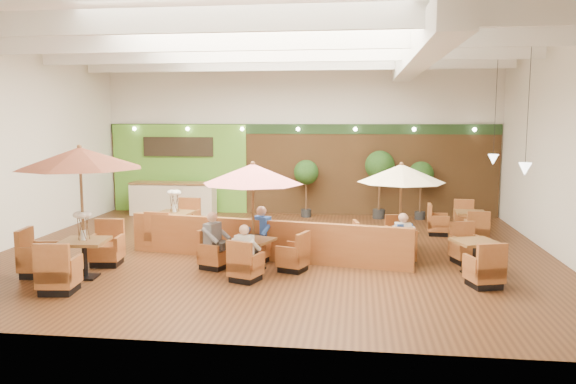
% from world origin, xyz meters
% --- Properties ---
extents(room, '(14.04, 14.00, 5.52)m').
position_xyz_m(room, '(0.25, 1.22, 3.63)').
color(room, '#381E0F').
rests_on(room, ground).
extents(service_counter, '(3.00, 0.75, 1.18)m').
position_xyz_m(service_counter, '(-4.40, 5.10, 0.58)').
color(service_counter, beige).
rests_on(service_counter, ground).
extents(booth_divider, '(7.05, 1.44, 0.99)m').
position_xyz_m(booth_divider, '(-0.11, -0.85, 0.49)').
color(booth_divider, brown).
rests_on(booth_divider, ground).
extents(table_0, '(2.77, 2.87, 2.88)m').
position_xyz_m(table_0, '(-3.76, -2.85, 2.04)').
color(table_0, brown).
rests_on(table_0, ground).
extents(table_1, '(2.56, 2.56, 2.48)m').
position_xyz_m(table_1, '(-0.21, -1.76, 1.70)').
color(table_1, brown).
rests_on(table_1, ground).
extents(table_2, '(2.27, 2.37, 2.36)m').
position_xyz_m(table_2, '(3.12, 0.02, 1.71)').
color(table_2, brown).
rests_on(table_2, ground).
extents(table_3, '(1.01, 2.82, 1.60)m').
position_xyz_m(table_3, '(-2.96, 0.97, 0.50)').
color(table_3, brown).
rests_on(table_3, ground).
extents(table_4, '(1.08, 2.71, 0.96)m').
position_xyz_m(table_4, '(4.70, -1.51, 0.37)').
color(table_4, brown).
rests_on(table_4, ground).
extents(table_5, '(1.67, 2.47, 0.92)m').
position_xyz_m(table_5, '(5.13, 2.69, 0.34)').
color(table_5, brown).
rests_on(table_5, ground).
extents(topiary_0, '(0.86, 0.86, 2.00)m').
position_xyz_m(topiary_0, '(0.33, 5.30, 1.49)').
color(topiary_0, black).
rests_on(topiary_0, ground).
extents(topiary_1, '(1.01, 1.01, 2.34)m').
position_xyz_m(topiary_1, '(2.85, 5.30, 1.74)').
color(topiary_1, black).
rests_on(topiary_1, ground).
extents(topiary_2, '(0.85, 0.85, 1.98)m').
position_xyz_m(topiary_2, '(4.23, 5.30, 1.48)').
color(topiary_2, black).
rests_on(topiary_2, ground).
extents(diner_0, '(0.41, 0.37, 0.76)m').
position_xyz_m(diner_0, '(-0.21, -2.66, 0.74)').
color(diner_0, silver).
rests_on(diner_0, ground).
extents(diner_1, '(0.48, 0.46, 0.86)m').
position_xyz_m(diner_1, '(-0.21, -0.85, 0.78)').
color(diner_1, blue).
rests_on(diner_1, ground).
extents(diner_2, '(0.43, 0.47, 0.85)m').
position_xyz_m(diner_2, '(-1.11, -1.76, 0.78)').
color(diner_2, slate).
rests_on(diner_2, ground).
extents(diner_3, '(0.41, 0.38, 0.76)m').
position_xyz_m(diner_3, '(3.18, -0.84, 0.74)').
color(diner_3, blue).
rests_on(diner_3, ground).
extents(diner_4, '(0.38, 0.30, 0.77)m').
position_xyz_m(diner_4, '(3.18, -0.84, 0.75)').
color(diner_4, silver).
rests_on(diner_4, ground).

